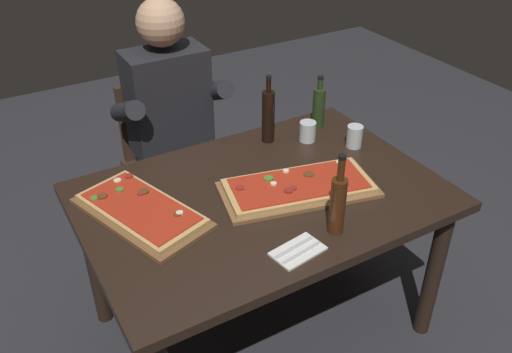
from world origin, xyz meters
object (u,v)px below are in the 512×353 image
Objects in this scene: vinegar_bottle_green at (319,106)px; tumbler_near_camera at (307,132)px; seated_diner at (173,122)px; pizza_rectangular_left at (141,210)px; oil_bottle_amber at (268,115)px; wine_bottle_dark at (338,203)px; dining_table at (262,212)px; tumbler_far_side at (354,136)px; diner_chair at (168,156)px; pizza_rectangular_front at (298,187)px.

tumbler_near_camera is (-0.12, -0.09, -0.06)m from vinegar_bottle_green.
tumbler_near_camera is 0.07× the size of seated_diner.
vinegar_bottle_green is at bearing 14.15° from pizza_rectangular_left.
pizza_rectangular_left is 0.87m from tumbler_near_camera.
oil_bottle_amber is 0.20m from tumbler_near_camera.
wine_bottle_dark is 0.67m from tumbler_near_camera.
dining_table is 4.40× the size of oil_bottle_amber.
vinegar_bottle_green reaches higher than tumbler_near_camera.
oil_bottle_amber reaches higher than dining_table.
vinegar_bottle_green reaches higher than tumbler_far_side.
wine_bottle_dark is 1.24× the size of vinegar_bottle_green.
vinegar_bottle_green is at bearing 0.52° from oil_bottle_amber.
oil_bottle_amber reaches higher than vinegar_bottle_green.
seated_diner is (-0.46, 0.47, -0.04)m from tumbler_near_camera.
diner_chair is at bearing 129.48° from tumbler_far_side.
pizza_rectangular_left is 0.74m from seated_diner.
vinegar_bottle_green is at bearing 36.30° from tumbler_near_camera.
dining_table is 0.75m from seated_diner.
dining_table is at bearing -168.36° from tumbler_far_side.
seated_diner reaches higher than pizza_rectangular_left.
tumbler_near_camera reaches higher than pizza_rectangular_left.
vinegar_bottle_green is at bearing -40.70° from diner_chair.
dining_table is 0.48m from oil_bottle_amber.
diner_chair is (-0.20, 0.92, -0.27)m from pizza_rectangular_front.
wine_bottle_dark is (0.11, -0.33, 0.22)m from dining_table.
seated_diner reaches higher than wine_bottle_dark.
pizza_rectangular_front is 1.11× the size of pizza_rectangular_left.
pizza_rectangular_left is 5.90× the size of tumbler_far_side.
dining_table is at bearing -84.73° from seated_diner.
pizza_rectangular_left is 1.88× the size of wine_bottle_dark.
diner_chair is at bearing 139.30° from vinegar_bottle_green.
tumbler_near_camera is at bearing 50.63° from pizza_rectangular_front.
diner_chair is (-0.58, 0.50, -0.36)m from vinegar_bottle_green.
diner_chair reaches higher than dining_table.
seated_diner is (0.00, -0.12, 0.26)m from diner_chair.
pizza_rectangular_front is at bearing -77.90° from diner_chair.
vinegar_bottle_green reaches higher than pizza_rectangular_left.
wine_bottle_dark is 0.24× the size of seated_diner.
vinegar_bottle_green is (0.98, 0.25, 0.08)m from pizza_rectangular_left.
seated_diner is at bearing 134.49° from tumbler_far_side.
wine_bottle_dark reaches higher than diner_chair.
wine_bottle_dark reaches higher than dining_table.
seated_diner reaches higher than tumbler_near_camera.
pizza_rectangular_left is at bearing -117.71° from diner_chair.
pizza_rectangular_front is at bearing -104.73° from oil_bottle_amber.
tumbler_near_camera is 0.11× the size of diner_chair.
vinegar_bottle_green reaches higher than pizza_rectangular_front.
tumbler_near_camera reaches higher than dining_table.
pizza_rectangular_left is (-0.59, 0.17, -0.00)m from pizza_rectangular_front.
seated_diner is (-0.17, 1.07, -0.12)m from wine_bottle_dark.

